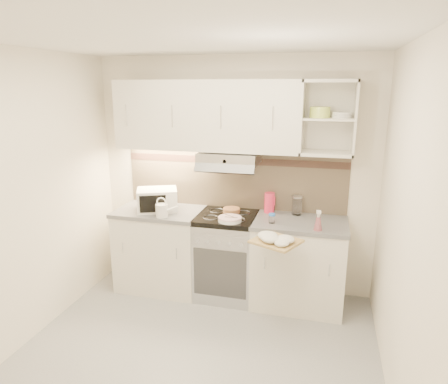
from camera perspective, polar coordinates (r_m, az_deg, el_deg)
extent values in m
plane|color=#9A9A9D|center=(3.60, -4.26, -22.55)|extent=(3.00, 3.00, 0.00)
cube|color=white|center=(4.31, 1.40, 2.31)|extent=(3.00, 0.04, 2.50)
cube|color=white|center=(1.86, -19.56, -16.18)|extent=(3.00, 0.04, 2.50)
cube|color=white|center=(3.77, -26.80, -1.16)|extent=(0.04, 2.80, 2.50)
cube|color=white|center=(2.91, 24.59, -5.32)|extent=(0.04, 2.80, 2.50)
cube|color=white|center=(2.88, -5.27, 21.07)|extent=(3.00, 2.80, 0.04)
cube|color=tan|center=(4.31, 1.38, 1.90)|extent=(2.40, 0.02, 0.64)
cube|color=#3A2620|center=(4.26, 1.37, 4.50)|extent=(2.40, 0.01, 0.08)
cube|color=silver|center=(4.12, -2.54, 10.86)|extent=(1.90, 0.34, 0.70)
cube|color=silver|center=(3.94, 14.68, 10.22)|extent=(0.50, 0.34, 0.70)
cylinder|color=#BCD451|center=(3.94, 13.54, 11.02)|extent=(0.19, 0.19, 0.10)
cylinder|color=white|center=(3.94, 16.47, 10.51)|extent=(0.18, 0.18, 0.06)
cube|color=#B7B7BC|center=(4.08, 0.78, 4.88)|extent=(0.60, 0.40, 0.12)
cube|color=silver|center=(4.52, -8.95, -8.20)|extent=(0.90, 0.60, 0.86)
cube|color=slate|center=(4.36, -9.18, -2.75)|extent=(0.92, 0.62, 0.04)
cube|color=silver|center=(4.19, 10.56, -10.19)|extent=(0.90, 0.60, 0.86)
cube|color=slate|center=(4.02, 10.86, -4.37)|extent=(0.92, 0.62, 0.04)
cube|color=#B7B7BC|center=(4.29, 0.41, -9.35)|extent=(0.60, 0.58, 0.85)
cube|color=black|center=(4.13, 0.42, -3.65)|extent=(0.60, 0.60, 0.05)
cube|color=white|center=(4.31, -9.51, -1.08)|extent=(0.50, 0.45, 0.23)
cube|color=black|center=(4.18, -10.35, -1.63)|extent=(0.25, 0.12, 0.18)
cylinder|color=white|center=(4.10, -8.88, -2.63)|extent=(0.12, 0.12, 0.13)
cone|color=white|center=(4.06, -7.65, -2.48)|extent=(0.17, 0.04, 0.10)
torus|color=white|center=(4.07, -8.93, -1.48)|extent=(0.11, 0.02, 0.11)
cylinder|color=white|center=(3.94, 0.84, -4.10)|extent=(0.23, 0.23, 0.01)
cylinder|color=white|center=(3.93, 0.84, -3.89)|extent=(0.23, 0.23, 0.01)
cylinder|color=white|center=(3.93, 0.84, -3.69)|extent=(0.23, 0.23, 0.01)
cube|color=silver|center=(3.93, 0.84, -3.55)|extent=(0.14, 0.08, 0.01)
cylinder|color=brown|center=(4.21, 1.07, -2.62)|extent=(0.18, 0.18, 0.04)
cylinder|color=#E9284D|center=(4.20, 6.51, -1.54)|extent=(0.11, 0.11, 0.21)
cube|color=#E9284D|center=(4.19, 7.23, -1.25)|extent=(0.02, 0.03, 0.09)
cylinder|color=white|center=(4.18, 10.38, -2.00)|extent=(0.10, 0.10, 0.18)
cylinder|color=#B7B7BC|center=(4.15, 10.44, -0.68)|extent=(0.11, 0.11, 0.02)
cylinder|color=white|center=(3.91, 6.85, -3.87)|extent=(0.06, 0.06, 0.07)
cylinder|color=blue|center=(3.90, 6.87, -3.22)|extent=(0.06, 0.06, 0.02)
cone|color=pink|center=(3.78, 13.29, -4.41)|extent=(0.08, 0.08, 0.13)
cube|color=tan|center=(3.55, 7.47, -7.01)|extent=(0.49, 0.47, 0.02)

